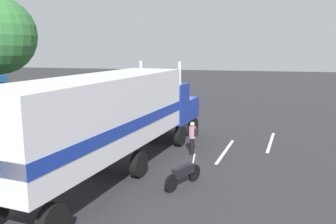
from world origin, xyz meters
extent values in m
plane|color=#2D2D30|center=(0.00, 0.00, 0.00)|extent=(120.00, 120.00, 0.00)
cube|color=silver|center=(-2.61, -3.50, 0.01)|extent=(4.39, 0.67, 0.01)
cube|color=silver|center=(-0.27, -5.83, 0.01)|extent=(4.39, 0.69, 0.01)
cube|color=#193399|center=(-0.03, -0.25, 1.70)|extent=(2.14, 2.73, 1.20)
cube|color=#193399|center=(-1.62, -0.02, 2.20)|extent=(1.75, 2.68, 2.20)
cube|color=silver|center=(0.90, -0.39, 1.70)|extent=(0.38, 2.09, 1.08)
cube|color=#193399|center=(-0.03, -0.25, 1.76)|extent=(2.15, 2.77, 0.36)
cylinder|color=silver|center=(-2.00, 1.14, 2.80)|extent=(0.18, 0.18, 3.40)
cylinder|color=silver|center=(-2.32, -1.03, 2.80)|extent=(0.18, 0.18, 3.40)
cube|color=silver|center=(-7.90, 0.89, 2.75)|extent=(10.77, 4.09, 2.80)
cube|color=#193399|center=(-7.90, 0.89, 2.33)|extent=(10.77, 4.13, 0.44)
cylinder|color=silver|center=(-1.01, 1.20, 0.95)|extent=(1.38, 0.82, 0.64)
cylinder|color=black|center=(0.42, 0.79, 0.55)|extent=(1.13, 0.46, 1.10)
cylinder|color=black|center=(0.10, -1.39, 0.55)|extent=(1.13, 0.46, 1.10)
cylinder|color=black|center=(-1.85, 1.12, 0.55)|extent=(1.13, 0.46, 1.10)
cylinder|color=black|center=(-2.17, -1.05, 0.55)|extent=(1.13, 0.46, 1.10)
cylinder|color=black|center=(-6.75, 1.84, 0.55)|extent=(1.13, 0.46, 1.10)
cylinder|color=black|center=(-7.07, -0.34, 0.55)|extent=(1.13, 0.46, 1.10)
cylinder|color=black|center=(-12.27, 0.41, 0.55)|extent=(1.13, 0.46, 1.10)
cylinder|color=black|center=(-3.55, -1.92, 0.41)|extent=(0.18, 0.18, 0.82)
cylinder|color=black|center=(-3.40, -1.93, 0.41)|extent=(0.18, 0.18, 0.82)
cylinder|color=#A5728C|center=(-3.48, -1.93, 1.11)|extent=(0.34, 0.34, 0.58)
sphere|color=tan|center=(-3.48, -1.93, 1.51)|extent=(0.23, 0.23, 0.23)
cube|color=black|center=(-3.49, -2.13, 1.14)|extent=(0.27, 0.17, 0.36)
cylinder|color=black|center=(-6.94, -2.60, 0.33)|extent=(0.64, 0.38, 0.66)
cylinder|color=black|center=(-8.24, -1.96, 0.33)|extent=(0.64, 0.38, 0.66)
cube|color=black|center=(-7.59, -2.28, 0.61)|extent=(1.09, 0.71, 0.36)
cylinder|color=silver|center=(-7.03, -2.56, 0.78)|extent=(0.28, 0.19, 0.69)
cylinder|color=brown|center=(5.27, 15.77, 1.96)|extent=(0.44, 0.44, 3.92)
camera|label=1|loc=(-20.12, -4.67, 5.24)|focal=37.74mm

